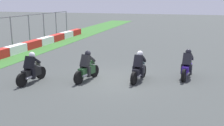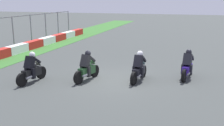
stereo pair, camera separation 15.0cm
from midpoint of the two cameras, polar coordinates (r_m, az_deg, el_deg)
ground_plane at (r=13.47m, az=0.72°, el=-3.63°), size 120.00×120.00×0.00m
rider_lane_a at (r=14.10m, az=16.18°, el=-0.76°), size 2.03×0.61×1.51m
rider_lane_b at (r=13.21m, az=6.11°, el=-1.25°), size 2.04×0.59×1.51m
rider_lane_c at (r=13.29m, az=-5.12°, el=-1.13°), size 2.02×0.64×1.51m
rider_lane_d at (r=13.48m, az=-16.60°, el=-1.45°), size 2.04×0.58×1.51m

